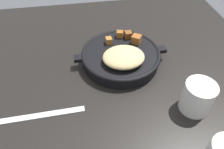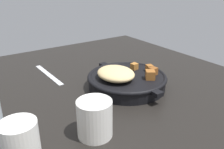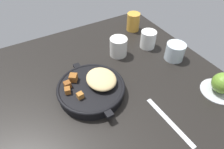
{
  "view_description": "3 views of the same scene",
  "coord_description": "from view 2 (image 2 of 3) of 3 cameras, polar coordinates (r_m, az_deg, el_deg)",
  "views": [
    {
      "loc": [
        6.91,
        44.03,
        44.96
      ],
      "look_at": [
        0.13,
        3.65,
        3.75
      ],
      "focal_mm": 34.35,
      "sensor_mm": 36.0,
      "label": 1
    },
    {
      "loc": [
        -56.27,
        36.35,
        32.06
      ],
      "look_at": [
        -4.43,
        0.62,
        5.66
      ],
      "focal_mm": 38.3,
      "sensor_mm": 36.0,
      "label": 2
    },
    {
      "loc": [
        40.32,
        -22.03,
        54.12
      ],
      "look_at": [
        -3.76,
        3.17,
        5.8
      ],
      "focal_mm": 31.56,
      "sensor_mm": 36.0,
      "label": 3
    }
  ],
  "objects": [
    {
      "name": "white_creamer_pitcher",
      "position": [
        0.48,
        -21.05,
        -14.63
      ],
      "size": [
        6.95,
        6.95,
        7.9
      ],
      "primitive_type": "cylinder",
      "color": "white",
      "rests_on": "ground_plane"
    },
    {
      "name": "ground_plane",
      "position": [
        0.75,
        -1.54,
        -3.67
      ],
      "size": [
        99.96,
        92.72,
        2.4
      ],
      "primitive_type": "cube",
      "color": "black"
    },
    {
      "name": "butter_knife",
      "position": [
        0.85,
        -14.91,
        0.03
      ],
      "size": [
        20.92,
        2.17,
        0.36
      ],
      "primitive_type": "cube",
      "rotation": [
        0.0,
        0.0,
        0.03
      ],
      "color": "silver",
      "rests_on": "ground_plane"
    },
    {
      "name": "cast_iron_skillet",
      "position": [
        0.73,
        3.31,
        -1.13
      ],
      "size": [
        28.4,
        24.07,
        7.13
      ],
      "color": "black",
      "rests_on": "ground_plane"
    },
    {
      "name": "ceramic_mug_white",
      "position": [
        0.51,
        -4.16,
        -10.43
      ],
      "size": [
        7.54,
        7.54,
        8.23
      ],
      "primitive_type": "cylinder",
      "color": "silver",
      "rests_on": "ground_plane"
    }
  ]
}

